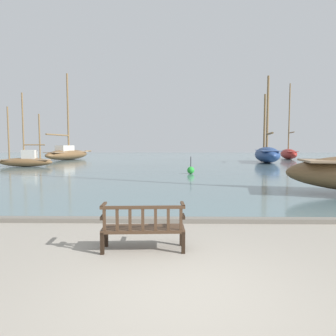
{
  "coord_description": "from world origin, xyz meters",
  "views": [
    {
      "loc": [
        -0.12,
        -4.03,
        2.04
      ],
      "look_at": [
        -0.35,
        10.0,
        1.0
      ],
      "focal_mm": 32.0,
      "sensor_mm": 36.0,
      "label": 1
    }
  ],
  "objects_px": {
    "sailboat_distant_harbor": "(288,153)",
    "sailboat_nearest_starboard": "(68,153)",
    "sailboat_mid_port": "(267,154)",
    "sailboat_mid_starboard": "(26,160)",
    "park_bench": "(143,227)",
    "channel_buoy": "(191,170)"
  },
  "relations": [
    {
      "from": "sailboat_distant_harbor",
      "to": "sailboat_nearest_starboard",
      "type": "bearing_deg",
      "value": -174.99
    },
    {
      "from": "sailboat_mid_port",
      "to": "sailboat_distant_harbor",
      "type": "xyz_separation_m",
      "value": [
        6.09,
        9.25,
        -0.19
      ]
    },
    {
      "from": "sailboat_nearest_starboard",
      "to": "sailboat_distant_harbor",
      "type": "height_order",
      "value": "sailboat_nearest_starboard"
    },
    {
      "from": "sailboat_distant_harbor",
      "to": "sailboat_mid_starboard",
      "type": "distance_m",
      "value": 35.35
    },
    {
      "from": "sailboat_mid_port",
      "to": "sailboat_distant_harbor",
      "type": "bearing_deg",
      "value": 56.66
    },
    {
      "from": "park_bench",
      "to": "channel_buoy",
      "type": "xyz_separation_m",
      "value": [
        1.83,
        15.25,
        -0.13
      ]
    },
    {
      "from": "park_bench",
      "to": "sailboat_mid_starboard",
      "type": "xyz_separation_m",
      "value": [
        -13.34,
        22.33,
        0.24
      ]
    },
    {
      "from": "sailboat_distant_harbor",
      "to": "sailboat_mid_starboard",
      "type": "height_order",
      "value": "sailboat_distant_harbor"
    },
    {
      "from": "sailboat_mid_port",
      "to": "sailboat_mid_starboard",
      "type": "relative_size",
      "value": 1.47
    },
    {
      "from": "sailboat_nearest_starboard",
      "to": "sailboat_mid_starboard",
      "type": "height_order",
      "value": "sailboat_nearest_starboard"
    },
    {
      "from": "park_bench",
      "to": "sailboat_nearest_starboard",
      "type": "bearing_deg",
      "value": 111.48
    },
    {
      "from": "sailboat_distant_harbor",
      "to": "channel_buoy",
      "type": "xyz_separation_m",
      "value": [
        -15.95,
        -23.85,
        -0.58
      ]
    },
    {
      "from": "sailboat_distant_harbor",
      "to": "channel_buoy",
      "type": "relative_size",
      "value": 9.23
    },
    {
      "from": "sailboat_nearest_starboard",
      "to": "sailboat_distant_harbor",
      "type": "distance_m",
      "value": 32.19
    },
    {
      "from": "sailboat_nearest_starboard",
      "to": "channel_buoy",
      "type": "relative_size",
      "value": 10.0
    },
    {
      "from": "park_bench",
      "to": "sailboat_nearest_starboard",
      "type": "distance_m",
      "value": 39.0
    },
    {
      "from": "sailboat_mid_port",
      "to": "channel_buoy",
      "type": "bearing_deg",
      "value": -124.06
    },
    {
      "from": "sailboat_mid_port",
      "to": "sailboat_nearest_starboard",
      "type": "distance_m",
      "value": 26.77
    },
    {
      "from": "sailboat_mid_port",
      "to": "sailboat_nearest_starboard",
      "type": "bearing_deg",
      "value": 166.08
    },
    {
      "from": "park_bench",
      "to": "sailboat_mid_starboard",
      "type": "distance_m",
      "value": 26.01
    },
    {
      "from": "park_bench",
      "to": "sailboat_mid_port",
      "type": "bearing_deg",
      "value": 68.6
    },
    {
      "from": "park_bench",
      "to": "sailboat_nearest_starboard",
      "type": "relative_size",
      "value": 0.13
    }
  ]
}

